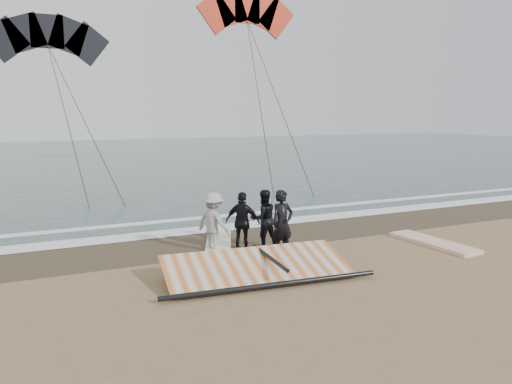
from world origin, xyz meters
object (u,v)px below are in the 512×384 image
Objects in this scene: board_white at (433,243)px; man_main at (282,224)px; board_cream at (219,241)px; sail_rig at (252,269)px.

man_main is at bearing 167.01° from board_white.
man_main reaches higher than board_white.
board_cream is (-0.95, 1.99, -0.81)m from man_main.
sail_rig is at bearing -75.30° from board_cream.
man_main reaches higher than board_cream.
board_white is at bearing 4.00° from sail_rig.
man_main is 0.69× the size of board_cream.
sail_rig is (-0.40, -3.10, 0.14)m from board_cream.
board_white is at bearing -4.87° from board_cream.
man_main is 0.36× the size of sail_rig.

